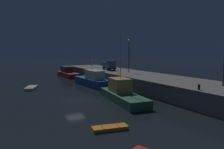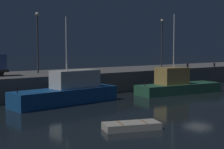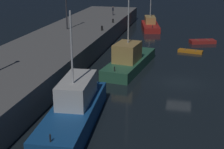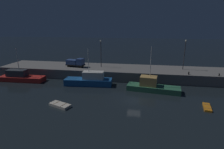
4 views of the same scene
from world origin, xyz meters
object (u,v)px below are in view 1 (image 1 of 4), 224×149
at_px(dinghy_red_small, 31,88).
at_px(lamp_post_west, 129,53).
at_px(fishing_boat_white, 68,73).
at_px(bollard_west, 199,87).
at_px(fishing_boat_orange, 92,80).
at_px(dinghy_orange_near, 110,128).
at_px(utility_truck, 109,65).
at_px(fishing_trawler_red, 122,93).

height_order(dinghy_red_small, lamp_post_west, lamp_post_west).
relative_size(fishing_boat_white, bollard_west, 17.42).
xyz_separation_m(fishing_boat_white, fishing_boat_orange, (18.07, -0.21, 0.16)).
height_order(fishing_boat_orange, dinghy_orange_near, fishing_boat_orange).
distance_m(utility_truck, bollard_west, 28.97).
bearing_deg(fishing_boat_white, fishing_boat_orange, -0.67).
xyz_separation_m(dinghy_red_small, lamp_post_west, (2.81, 20.15, 6.53)).
distance_m(dinghy_orange_near, bollard_west, 12.51).
xyz_separation_m(fishing_boat_white, dinghy_red_small, (16.13, -11.91, -0.82)).
distance_m(fishing_trawler_red, bollard_west, 10.33).
bearing_deg(utility_truck, dinghy_red_small, -77.84).
distance_m(dinghy_orange_near, utility_truck, 33.16).
bearing_deg(fishing_boat_white, lamp_post_west, 23.50).
bearing_deg(fishing_boat_orange, bollard_west, 9.78).
height_order(fishing_trawler_red, bollard_west, fishing_trawler_red).
bearing_deg(utility_truck, bollard_west, -6.35).
relative_size(dinghy_red_small, bollard_west, 6.40).
height_order(lamp_post_west, bollard_west, lamp_post_west).
height_order(fishing_boat_white, bollard_west, fishing_boat_white).
bearing_deg(dinghy_orange_near, fishing_boat_white, 168.35).
relative_size(dinghy_orange_near, utility_truck, 0.62).
height_order(fishing_trawler_red, dinghy_orange_near, fishing_trawler_red).
bearing_deg(dinghy_orange_near, fishing_trawler_red, 142.98).
distance_m(fishing_boat_white, bollard_west, 41.06).
relative_size(fishing_boat_orange, lamp_post_west, 1.55).
bearing_deg(utility_truck, dinghy_orange_near, -27.88).
bearing_deg(dinghy_orange_near, dinghy_red_small, -172.24).
bearing_deg(dinghy_orange_near, bollard_west, 91.69).
distance_m(fishing_boat_orange, utility_truck, 9.65).
distance_m(dinghy_red_small, utility_truck, 19.58).
relative_size(fishing_trawler_red, lamp_post_west, 1.58).
bearing_deg(fishing_boat_orange, dinghy_orange_near, -19.69).
xyz_separation_m(dinghy_orange_near, bollard_west, (-0.36, 12.21, 2.67)).
height_order(fishing_boat_orange, utility_truck, fishing_boat_orange).
height_order(dinghy_orange_near, lamp_post_west, lamp_post_west).
xyz_separation_m(fishing_trawler_red, bollard_west, (8.59, 5.47, 1.78)).
distance_m(dinghy_red_small, lamp_post_west, 21.37).
xyz_separation_m(lamp_post_west, bollard_west, (21.91, -4.52, -3.93)).
bearing_deg(utility_truck, fishing_trawler_red, -23.23).
bearing_deg(fishing_trawler_red, lamp_post_west, 143.15).
xyz_separation_m(fishing_trawler_red, fishing_boat_orange, (-14.20, 1.54, 0.14)).
xyz_separation_m(dinghy_orange_near, lamp_post_west, (-22.27, 16.73, 6.60)).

